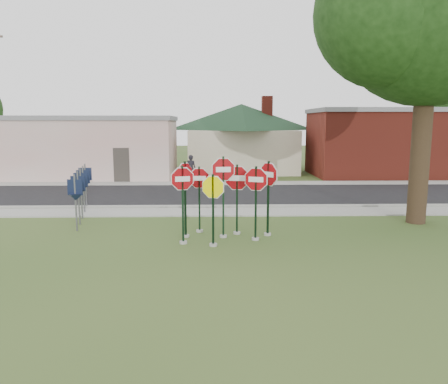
{
  "coord_description": "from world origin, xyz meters",
  "views": [
    {
      "loc": [
        -0.19,
        -12.55,
        3.77
      ],
      "look_at": [
        0.16,
        2.0,
        1.45
      ],
      "focal_mm": 35.0,
      "sensor_mm": 36.0,
      "label": 1
    }
  ],
  "objects_px": {
    "stop_sign_center": "(223,185)",
    "stop_sign_left": "(183,194)",
    "stop_sign_yellow": "(213,202)",
    "pedestrian": "(191,169)",
    "oak_tree": "(431,7)"
  },
  "relations": [
    {
      "from": "stop_sign_left",
      "to": "oak_tree",
      "type": "bearing_deg",
      "value": 17.4
    },
    {
      "from": "stop_sign_center",
      "to": "pedestrian",
      "type": "distance_m",
      "value": 12.97
    },
    {
      "from": "stop_sign_center",
      "to": "stop_sign_yellow",
      "type": "bearing_deg",
      "value": -108.01
    },
    {
      "from": "stop_sign_left",
      "to": "pedestrian",
      "type": "height_order",
      "value": "stop_sign_left"
    },
    {
      "from": "oak_tree",
      "to": "pedestrian",
      "type": "height_order",
      "value": "oak_tree"
    },
    {
      "from": "oak_tree",
      "to": "pedestrian",
      "type": "relative_size",
      "value": 6.46
    },
    {
      "from": "stop_sign_center",
      "to": "stop_sign_yellow",
      "type": "xyz_separation_m",
      "value": [
        -0.33,
        -1.02,
        -0.37
      ]
    },
    {
      "from": "stop_sign_yellow",
      "to": "oak_tree",
      "type": "xyz_separation_m",
      "value": [
        7.71,
        3.01,
        6.42
      ]
    },
    {
      "from": "stop_sign_left",
      "to": "pedestrian",
      "type": "xyz_separation_m",
      "value": [
        -0.44,
        13.56,
        -0.63
      ]
    },
    {
      "from": "stop_sign_center",
      "to": "stop_sign_left",
      "type": "distance_m",
      "value": 1.48
    },
    {
      "from": "stop_sign_center",
      "to": "stop_sign_left",
      "type": "xyz_separation_m",
      "value": [
        -1.28,
        -0.73,
        -0.18
      ]
    },
    {
      "from": "stop_sign_yellow",
      "to": "stop_sign_center",
      "type": "bearing_deg",
      "value": 71.99
    },
    {
      "from": "oak_tree",
      "to": "pedestrian",
      "type": "distance_m",
      "value": 15.73
    },
    {
      "from": "stop_sign_left",
      "to": "oak_tree",
      "type": "distance_m",
      "value": 11.01
    },
    {
      "from": "oak_tree",
      "to": "stop_sign_yellow",
      "type": "bearing_deg",
      "value": -158.68
    }
  ]
}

